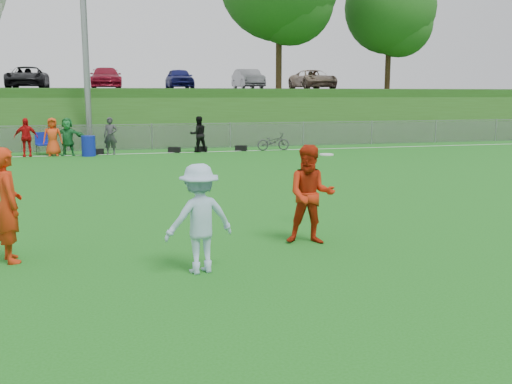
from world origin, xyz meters
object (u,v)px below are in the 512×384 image
object	(u,v)px
player_blue	(199,219)
recycling_bin	(89,146)
bicycle	(273,142)
player_red_left	(8,205)
frisbee	(327,155)
player_red_center	(311,195)

from	to	relation	value
player_blue	recycling_bin	distance (m)	18.07
player_blue	bicycle	world-z (taller)	player_blue
player_red_left	frisbee	bearing A→B (deg)	-99.50
bicycle	frisbee	bearing A→B (deg)	165.16
player_red_left	recycling_bin	xyz separation A→B (m)	(0.90, 16.58, -0.49)
player_red_left	player_blue	size ratio (longest dim) A/B	1.12
frisbee	bicycle	distance (m)	16.32
player_red_center	bicycle	bearing A→B (deg)	92.98
frisbee	bicycle	xyz separation A→B (m)	(3.64, 15.88, -1.06)
player_red_left	player_red_center	distance (m)	5.14
player_red_left	player_blue	xyz separation A→B (m)	(2.90, -1.37, -0.10)
player_red_center	bicycle	distance (m)	17.74
player_red_left	player_blue	world-z (taller)	player_red_left
player_red_center	recycling_bin	world-z (taller)	player_red_center
bicycle	player_blue	bearing A→B (deg)	158.03
player_red_left	player_red_center	bearing A→B (deg)	-112.04
player_red_left	bicycle	world-z (taller)	player_red_left
player_blue	frisbee	bearing A→B (deg)	-153.60
player_blue	recycling_bin	xyz separation A→B (m)	(-2.00, 17.95, -0.39)
player_red_center	player_blue	bearing A→B (deg)	-134.67
player_red_left	frisbee	xyz separation A→B (m)	(5.95, 1.10, 0.55)
player_red_center	frisbee	size ratio (longest dim) A/B	6.26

